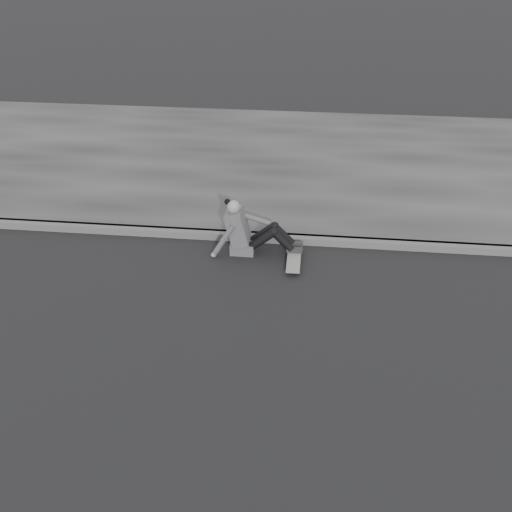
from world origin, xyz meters
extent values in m
plane|color=black|center=(0.00, 0.00, 0.00)|extent=(80.00, 80.00, 0.00)
cube|color=#525252|center=(0.00, 2.58, 0.06)|extent=(24.00, 0.16, 0.12)
cube|color=#343434|center=(0.00, 5.60, 0.06)|extent=(24.00, 6.00, 0.12)
cylinder|color=gray|center=(-1.57, 1.73, 0.03)|extent=(0.03, 0.05, 0.05)
cylinder|color=gray|center=(-1.42, 1.73, 0.03)|extent=(0.03, 0.05, 0.05)
cylinder|color=gray|center=(-1.57, 2.25, 0.03)|extent=(0.03, 0.05, 0.05)
cylinder|color=gray|center=(-1.42, 2.25, 0.03)|extent=(0.03, 0.05, 0.05)
cube|color=#313134|center=(-1.50, 1.73, 0.06)|extent=(0.16, 0.04, 0.03)
cube|color=#313134|center=(-1.50, 2.25, 0.06)|extent=(0.16, 0.04, 0.03)
cube|color=slate|center=(-1.50, 1.99, 0.08)|extent=(0.20, 0.78, 0.02)
cube|color=#4C4C4E|center=(-2.30, 2.24, 0.09)|extent=(0.36, 0.34, 0.18)
cube|color=#4C4C4E|center=(-2.37, 2.24, 0.43)|extent=(0.37, 0.40, 0.57)
cube|color=#4C4C4E|center=(-2.50, 2.24, 0.55)|extent=(0.14, 0.30, 0.20)
cylinder|color=gray|center=(-2.42, 2.24, 0.67)|extent=(0.09, 0.09, 0.08)
sphere|color=gray|center=(-2.43, 2.24, 0.76)|extent=(0.20, 0.20, 0.20)
sphere|color=black|center=(-2.52, 2.26, 0.83)|extent=(0.09, 0.09, 0.09)
cylinder|color=black|center=(-1.98, 2.15, 0.28)|extent=(0.43, 0.13, 0.39)
cylinder|color=black|center=(-1.98, 2.33, 0.28)|extent=(0.43, 0.13, 0.39)
cylinder|color=black|center=(-1.68, 2.15, 0.28)|extent=(0.35, 0.11, 0.36)
cylinder|color=black|center=(-1.68, 2.33, 0.28)|extent=(0.35, 0.11, 0.36)
sphere|color=black|center=(-1.82, 2.15, 0.42)|extent=(0.13, 0.13, 0.13)
sphere|color=black|center=(-1.82, 2.33, 0.42)|extent=(0.13, 0.13, 0.13)
cube|color=#2A2A2A|center=(-1.50, 2.15, 0.12)|extent=(0.24, 0.08, 0.07)
cube|color=#2A2A2A|center=(-1.50, 2.33, 0.12)|extent=(0.24, 0.08, 0.07)
cylinder|color=#4C4C4E|center=(-2.57, 2.03, 0.29)|extent=(0.38, 0.08, 0.58)
sphere|color=gray|center=(-2.72, 2.02, 0.04)|extent=(0.08, 0.08, 0.08)
cylinder|color=#4C4C4E|center=(-2.13, 2.40, 0.49)|extent=(0.48, 0.08, 0.21)
camera|label=1|loc=(-1.31, -5.15, 4.68)|focal=40.00mm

